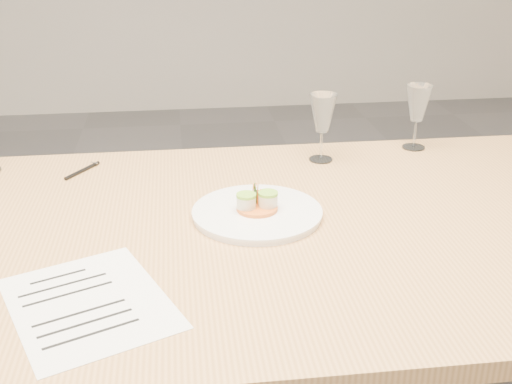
{
  "coord_description": "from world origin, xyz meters",
  "views": [
    {
      "loc": [
        -0.02,
        -1.22,
        1.36
      ],
      "look_at": [
        0.14,
        0.06,
        0.8
      ],
      "focal_mm": 45.0,
      "sensor_mm": 36.0,
      "label": 1
    }
  ],
  "objects": [
    {
      "name": "dining_table",
      "position": [
        0.0,
        0.0,
        0.68
      ],
      "size": [
        2.4,
        1.0,
        0.75
      ],
      "color": "tan",
      "rests_on": "ground"
    },
    {
      "name": "dinner_plate",
      "position": [
        0.14,
        0.04,
        0.76
      ],
      "size": [
        0.29,
        0.29,
        0.07
      ],
      "rotation": [
        0.0,
        0.0,
        0.43
      ],
      "color": "white",
      "rests_on": "dining_table"
    },
    {
      "name": "recipe_sheet",
      "position": [
        -0.19,
        -0.26,
        0.75
      ],
      "size": [
        0.35,
        0.39,
        0.0
      ],
      "rotation": [
        0.0,
        0.0,
        0.41
      ],
      "color": "white",
      "rests_on": "dining_table"
    },
    {
      "name": "ballpoint_pen",
      "position": [
        -0.27,
        0.36,
        0.75
      ],
      "size": [
        0.08,
        0.11,
        0.01
      ],
      "rotation": [
        0.0,
        0.0,
        0.98
      ],
      "color": "black",
      "rests_on": "dining_table"
    },
    {
      "name": "wine_glass_2",
      "position": [
        0.36,
        0.37,
        0.88
      ],
      "size": [
        0.07,
        0.07,
        0.18
      ],
      "color": "white",
      "rests_on": "dining_table"
    },
    {
      "name": "wine_glass_3",
      "position": [
        0.64,
        0.43,
        0.88
      ],
      "size": [
        0.07,
        0.07,
        0.18
      ],
      "color": "white",
      "rests_on": "dining_table"
    }
  ]
}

